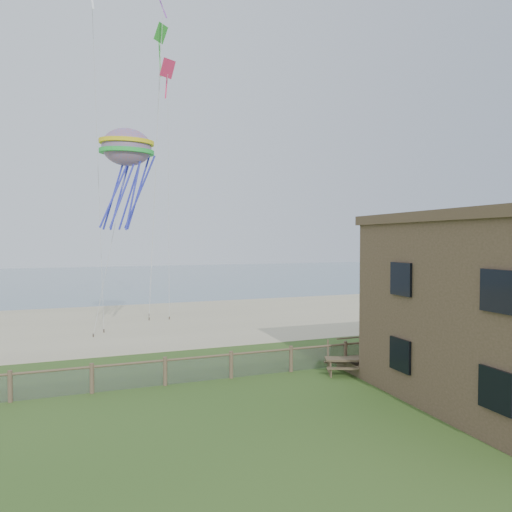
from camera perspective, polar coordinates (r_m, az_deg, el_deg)
The scene contains 9 objects.
ground at distance 16.33m, azimuth 3.45°, elevation -20.81°, with size 160.00×160.00×0.00m, color #31521C.
sand_beach at distance 36.84m, azimuth -10.46°, elevation -7.92°, with size 72.00×20.00×0.02m, color tan.
ocean at distance 80.27m, azimuth -15.71°, elevation -2.59°, with size 160.00×68.00×0.02m, color slate.
chainlink_fence at distance 21.48m, azimuth -3.13°, elevation -13.61°, with size 36.20×0.20×1.25m, color brown, non-canonical shape.
motel_deck at distance 27.42m, azimuth 25.10°, elevation -11.00°, with size 15.00×2.00×0.50m, color brown.
picnic_table at distance 22.50m, azimuth 10.99°, elevation -13.37°, with size 1.80×1.36×0.76m, color brown, non-canonical shape.
octopus_kite at distance 28.64m, azimuth -15.81°, elevation 9.62°, with size 3.21×2.27×6.61m, color #ED5A25, non-canonical shape.
kite_red at distance 34.60m, azimuth -10.98°, elevation 21.17°, with size 1.22×0.70×2.33m, color #E62859, non-canonical shape.
kite_green at distance 37.43m, azimuth -11.79°, elevation 24.24°, with size 1.25×0.70×3.20m, color green, non-canonical shape.
Camera 1 is at (-6.01, -13.79, 6.33)m, focal length 32.00 mm.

